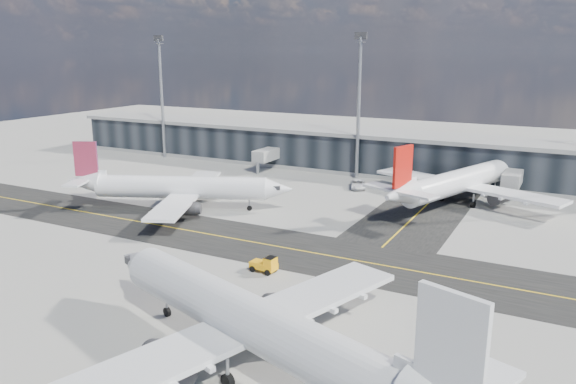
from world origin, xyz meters
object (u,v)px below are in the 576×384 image
airliner_near (254,324)px  airliner_redtail (460,181)px  baggage_tug (266,264)px  service_van (358,184)px  airliner_af (178,187)px

airliner_near → airliner_redtail: bearing=14.1°
airliner_near → baggage_tug: airliner_near is taller
airliner_near → service_van: bearing=31.5°
airliner_near → baggage_tug: (-9.52, 18.43, -3.11)m
airliner_near → airliner_af: bearing=63.6°
baggage_tug → airliner_redtail: bearing=166.5°
airliner_redtail → service_van: bearing=-167.8°
airliner_af → baggage_tug: 31.46m
baggage_tug → airliner_af: bearing=-118.0°
airliner_near → service_van: (-14.67, 62.69, -3.33)m
airliner_af → airliner_near: size_ratio=0.87×
service_van → airliner_af: bearing=-149.9°
airliner_af → baggage_tug: (26.26, -17.12, -2.64)m
service_van → airliner_redtail: bearing=-29.7°
airliner_af → baggage_tug: airliner_af is taller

